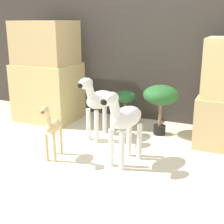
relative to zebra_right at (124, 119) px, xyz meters
The scene contains 8 objects.
ground_plane 0.56m from the zebra_right, 142.77° to the right, with size 14.00×14.00×0.00m, color beige.
wall_back 1.63m from the zebra_right, 100.25° to the left, with size 6.40×0.08×2.20m.
rock_pillar_left 1.73m from the zebra_right, 147.96° to the left, with size 0.79×0.65×1.31m.
zebra_right is the anchor object (origin of this frame).
zebra_left 0.72m from the zebra_right, 134.89° to the left, with size 0.30×0.56×0.73m.
giraffe_figurine 0.70m from the zebra_right, 165.92° to the right, with size 0.18×0.36×0.57m.
potted_palm_front 0.92m from the zebra_right, 83.51° to the left, with size 0.41×0.41×0.60m.
potted_palm_back 1.18m from the zebra_right, 110.60° to the left, with size 0.29×0.29×0.45m.
Camera 1 is at (1.25, -2.33, 1.32)m, focal length 50.00 mm.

